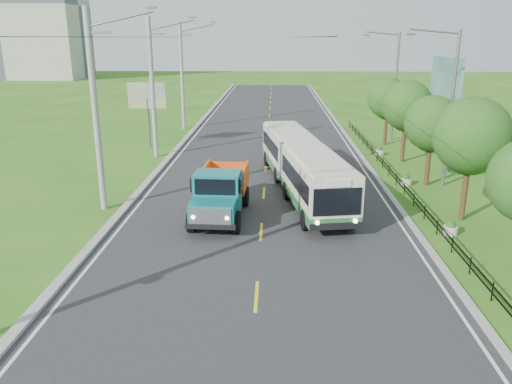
# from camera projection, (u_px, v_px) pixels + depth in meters

# --- Properties ---
(ground) EXTENTS (240.00, 240.00, 0.00)m
(ground) POSITION_uv_depth(u_px,v_px,m) (256.00, 297.00, 17.26)
(ground) COLOR #2D6517
(ground) RESTS_ON ground
(road) EXTENTS (14.00, 120.00, 0.02)m
(road) POSITION_uv_depth(u_px,v_px,m) (266.00, 160.00, 36.34)
(road) COLOR #28282B
(road) RESTS_ON ground
(curb_left) EXTENTS (0.40, 120.00, 0.15)m
(curb_left) POSITION_uv_depth(u_px,v_px,m) (168.00, 159.00, 36.57)
(curb_left) COLOR #9E9E99
(curb_left) RESTS_ON ground
(curb_right) EXTENTS (0.30, 120.00, 0.10)m
(curb_right) POSITION_uv_depth(u_px,v_px,m) (365.00, 161.00, 36.08)
(curb_right) COLOR #9E9E99
(curb_right) RESTS_ON ground
(edge_line_left) EXTENTS (0.12, 120.00, 0.00)m
(edge_line_left) POSITION_uv_depth(u_px,v_px,m) (176.00, 159.00, 36.57)
(edge_line_left) COLOR silver
(edge_line_left) RESTS_ON road
(edge_line_right) EXTENTS (0.12, 120.00, 0.00)m
(edge_line_right) POSITION_uv_depth(u_px,v_px,m) (358.00, 161.00, 36.10)
(edge_line_right) COLOR silver
(edge_line_right) RESTS_ON road
(centre_dash) EXTENTS (0.12, 2.20, 0.00)m
(centre_dash) POSITION_uv_depth(u_px,v_px,m) (256.00, 296.00, 17.25)
(centre_dash) COLOR yellow
(centre_dash) RESTS_ON road
(railing_right) EXTENTS (0.04, 40.00, 0.60)m
(railing_right) POSITION_uv_depth(u_px,v_px,m) (396.00, 180.00, 30.25)
(railing_right) COLOR black
(railing_right) RESTS_ON ground
(pole_near) EXTENTS (3.51, 0.32, 10.00)m
(pole_near) POSITION_uv_depth(u_px,v_px,m) (96.00, 111.00, 24.62)
(pole_near) COLOR gray
(pole_near) RESTS_ON ground
(pole_mid) EXTENTS (3.51, 0.32, 10.00)m
(pole_mid) POSITION_uv_depth(u_px,v_px,m) (153.00, 88.00, 36.07)
(pole_mid) COLOR gray
(pole_mid) RESTS_ON ground
(pole_far) EXTENTS (3.51, 0.32, 10.00)m
(pole_far) POSITION_uv_depth(u_px,v_px,m) (182.00, 76.00, 47.53)
(pole_far) COLOR gray
(pole_far) RESTS_ON ground
(tree_third) EXTENTS (3.60, 3.62, 6.00)m
(tree_third) POSITION_uv_depth(u_px,v_px,m) (471.00, 139.00, 23.50)
(tree_third) COLOR #382314
(tree_third) RESTS_ON ground
(tree_fourth) EXTENTS (3.24, 3.31, 5.40)m
(tree_fourth) POSITION_uv_depth(u_px,v_px,m) (432.00, 126.00, 29.34)
(tree_fourth) COLOR #382314
(tree_fourth) RESTS_ON ground
(tree_fifth) EXTENTS (3.48, 3.52, 5.80)m
(tree_fifth) POSITION_uv_depth(u_px,v_px,m) (407.00, 108.00, 34.99)
(tree_fifth) COLOR #382314
(tree_fifth) RESTS_ON ground
(tree_back) EXTENTS (3.30, 3.36, 5.50)m
(tree_back) POSITION_uv_depth(u_px,v_px,m) (388.00, 100.00, 40.78)
(tree_back) COLOR #382314
(tree_back) RESTS_ON ground
(streetlight_mid) EXTENTS (3.02, 0.20, 9.07)m
(streetlight_mid) POSITION_uv_depth(u_px,v_px,m) (449.00, 104.00, 28.79)
(streetlight_mid) COLOR slate
(streetlight_mid) RESTS_ON ground
(streetlight_far) EXTENTS (3.02, 0.20, 9.07)m
(streetlight_far) POSITION_uv_depth(u_px,v_px,m) (394.00, 83.00, 42.15)
(streetlight_far) COLOR slate
(streetlight_far) RESTS_ON ground
(planter_near) EXTENTS (0.64, 0.64, 0.67)m
(planter_near) POSITION_uv_depth(u_px,v_px,m) (450.00, 229.00, 22.60)
(planter_near) COLOR silver
(planter_near) RESTS_ON ground
(planter_mid) EXTENTS (0.64, 0.64, 0.67)m
(planter_mid) POSITION_uv_depth(u_px,v_px,m) (406.00, 180.00, 30.23)
(planter_mid) COLOR silver
(planter_mid) RESTS_ON ground
(planter_far) EXTENTS (0.64, 0.64, 0.67)m
(planter_far) POSITION_uv_depth(u_px,v_px,m) (380.00, 152.00, 37.87)
(planter_far) COLOR silver
(planter_far) RESTS_ON ground
(billboard_left) EXTENTS (3.00, 0.20, 5.20)m
(billboard_left) POSITION_uv_depth(u_px,v_px,m) (147.00, 100.00, 39.34)
(billboard_left) COLOR slate
(billboard_left) RESTS_ON ground
(billboard_right) EXTENTS (0.24, 6.00, 7.30)m
(billboard_right) POSITION_uv_depth(u_px,v_px,m) (445.00, 86.00, 34.33)
(billboard_right) COLOR slate
(billboard_right) RESTS_ON ground
(apartment_near) EXTENTS (28.00, 14.00, 30.00)m
(apartment_near) POSITION_uv_depth(u_px,v_px,m) (13.00, 6.00, 105.38)
(apartment_near) COLOR #B7B2A3
(apartment_near) RESTS_ON ground
(bus) EXTENTS (4.72, 14.98, 2.86)m
(bus) POSITION_uv_depth(u_px,v_px,m) (301.00, 163.00, 28.55)
(bus) COLOR #286536
(bus) RESTS_ON ground
(dump_truck) EXTENTS (2.62, 6.13, 2.53)m
(dump_truck) POSITION_uv_depth(u_px,v_px,m) (220.00, 190.00, 24.48)
(dump_truck) COLOR #137375
(dump_truck) RESTS_ON ground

